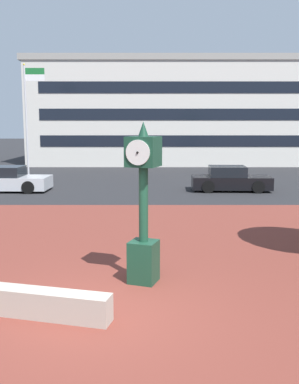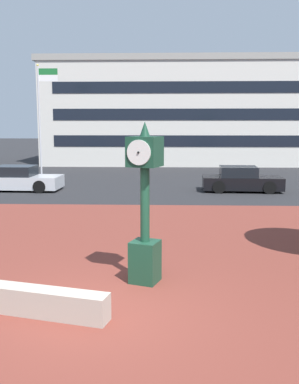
{
  "view_description": "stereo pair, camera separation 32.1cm",
  "coord_description": "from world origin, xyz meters",
  "px_view_note": "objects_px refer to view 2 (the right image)",
  "views": [
    {
      "loc": [
        0.97,
        -7.69,
        3.42
      ],
      "look_at": [
        0.93,
        1.97,
        1.94
      ],
      "focal_mm": 41.48,
      "sensor_mm": 36.0,
      "label": 1
    },
    {
      "loc": [
        1.29,
        -7.68,
        3.42
      ],
      "look_at": [
        0.93,
        1.97,
        1.94
      ],
      "focal_mm": 41.48,
      "sensor_mm": 36.0,
      "label": 2
    }
  ],
  "objects_px": {
    "flagpole_primary": "(41,112)",
    "civic_building": "(195,113)",
    "car_street_near": "(241,180)",
    "car_street_mid": "(19,179)",
    "street_clock": "(145,208)"
  },
  "relations": [
    {
      "from": "car_street_near",
      "to": "flagpole_primary",
      "type": "height_order",
      "value": "flagpole_primary"
    },
    {
      "from": "car_street_near",
      "to": "civic_building",
      "type": "xyz_separation_m",
      "value": [
        -1.28,
        18.14,
        3.88
      ]
    },
    {
      "from": "car_street_near",
      "to": "car_street_mid",
      "type": "height_order",
      "value": "same"
    },
    {
      "from": "car_street_mid",
      "to": "street_clock",
      "type": "bearing_deg",
      "value": 30.03
    },
    {
      "from": "car_street_mid",
      "to": "flagpole_primary",
      "type": "xyz_separation_m",
      "value": [
        -0.61,
        6.86,
        3.66
      ]
    },
    {
      "from": "street_clock",
      "to": "flagpole_primary",
      "type": "bearing_deg",
      "value": 130.61
    },
    {
      "from": "street_clock",
      "to": "civic_building",
      "type": "xyz_separation_m",
      "value": [
        3.03,
        31.63,
        2.81
      ]
    },
    {
      "from": "flagpole_primary",
      "to": "car_street_mid",
      "type": "bearing_deg",
      "value": -84.9
    },
    {
      "from": "civic_building",
      "to": "street_clock",
      "type": "bearing_deg",
      "value": -95.47
    },
    {
      "from": "street_clock",
      "to": "flagpole_primary",
      "type": "relative_size",
      "value": 0.48
    },
    {
      "from": "street_clock",
      "to": "car_street_near",
      "type": "distance_m",
      "value": 14.2
    },
    {
      "from": "car_street_near",
      "to": "flagpole_primary",
      "type": "bearing_deg",
      "value": -116.7
    },
    {
      "from": "street_clock",
      "to": "civic_building",
      "type": "height_order",
      "value": "civic_building"
    },
    {
      "from": "flagpole_primary",
      "to": "civic_building",
      "type": "bearing_deg",
      "value": 46.32
    },
    {
      "from": "car_street_near",
      "to": "car_street_mid",
      "type": "bearing_deg",
      "value": -87.15
    }
  ]
}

